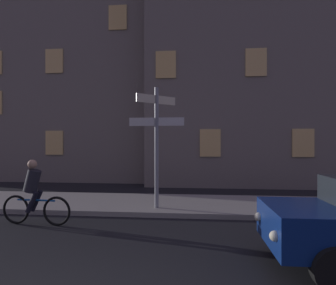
{
  "coord_description": "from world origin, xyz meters",
  "views": [
    {
      "loc": [
        1.67,
        -3.02,
        2.05
      ],
      "look_at": [
        0.81,
        5.43,
        2.03
      ],
      "focal_mm": 32.25,
      "sensor_mm": 36.0,
      "label": 1
    }
  ],
  "objects": [
    {
      "name": "sidewalk_kerb",
      "position": [
        0.0,
        6.46,
        0.07
      ],
      "size": [
        40.0,
        2.91,
        0.14
      ],
      "primitive_type": "cube",
      "color": "gray",
      "rests_on": "ground_plane"
    },
    {
      "name": "signpost",
      "position": [
        0.46,
        5.62,
        2.2
      ],
      "size": [
        1.6,
        1.01,
        3.48
      ],
      "color": "gray",
      "rests_on": "sidewalk_kerb"
    },
    {
      "name": "building_right_block",
      "position": [
        4.14,
        13.73,
        6.71
      ],
      "size": [
        9.78,
        6.9,
        13.43
      ],
      "color": "slate",
      "rests_on": "ground_plane"
    },
    {
      "name": "building_left_block",
      "position": [
        -7.14,
        14.63,
        6.61
      ],
      "size": [
        12.98,
        6.46,
        13.22
      ],
      "color": "slate",
      "rests_on": "ground_plane"
    },
    {
      "name": "cyclist",
      "position": [
        -2.37,
        4.04,
        0.75
      ],
      "size": [
        1.82,
        0.35,
        1.61
      ],
      "color": "black",
      "rests_on": "ground_plane"
    }
  ]
}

